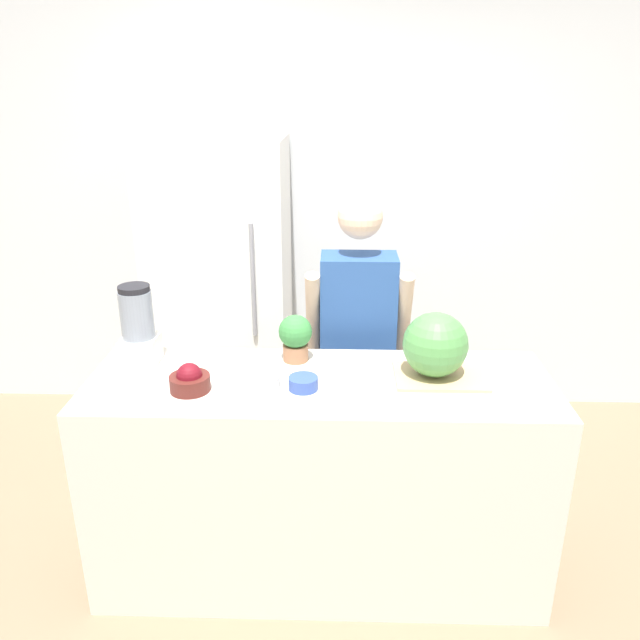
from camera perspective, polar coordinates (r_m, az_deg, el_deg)
The scene contains 12 objects.
ground_plane at distance 2.85m, azimuth -0.23°, elevation -25.80°, with size 14.00×14.00×0.00m, color #7F6B51.
wall_back at distance 3.99m, azimuth 0.71°, elevation 9.77°, with size 8.00×0.06×2.60m.
counter_island at distance 2.77m, azimuth -0.02°, elevation -14.31°, with size 1.89×0.63×0.94m.
refrigerator at distance 3.78m, azimuth -8.90°, elevation 2.56°, with size 0.78×0.69×1.79m.
person at distance 3.10m, azimuth 3.42°, elevation -2.83°, with size 0.50×0.26×1.60m.
cutting_board at distance 2.59m, azimuth 10.90°, elevation -5.10°, with size 0.37×0.26×0.01m.
watermelon at distance 2.54m, azimuth 10.50°, elevation -2.23°, with size 0.26×0.26×0.26m.
bowl_cherries at distance 2.49m, azimuth -11.83°, elevation -5.40°, with size 0.16×0.16×0.11m.
bowl_cream at distance 2.48m, azimuth -5.74°, elevation -5.43°, with size 0.18×0.18×0.10m.
bowl_small_blue at distance 2.45m, azimuth -1.54°, elevation -5.79°, with size 0.12×0.12×0.05m.
blender at distance 2.73m, azimuth -16.30°, elevation -0.63°, with size 0.15×0.15×0.35m.
potted_plant at distance 2.67m, azimuth -2.26°, elevation -1.50°, with size 0.14×0.14×0.21m.
Camera 1 is at (0.07, -1.95, 2.08)m, focal length 35.00 mm.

